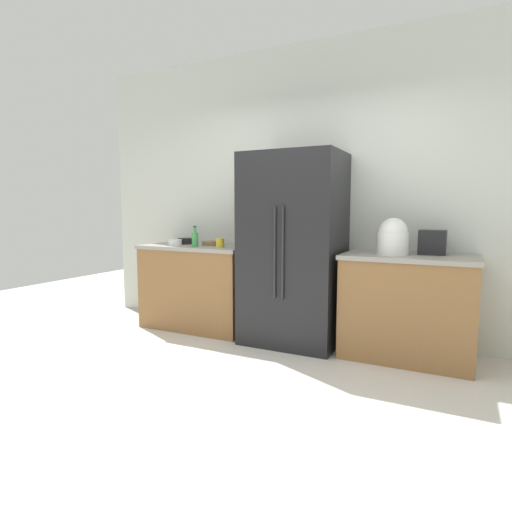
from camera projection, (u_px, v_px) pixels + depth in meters
ground_plane at (234, 393)px, 3.04m from camera, size 10.64×10.64×0.00m
kitchen_back_panel at (314, 192)px, 4.40m from camera, size 5.32×0.10×3.02m
counter_left at (200, 286)px, 4.71m from camera, size 1.25×0.68×0.93m
counter_right at (408, 307)px, 3.73m from camera, size 1.14×0.68×0.93m
refrigerator at (293, 250)px, 4.12m from camera, size 0.93×0.73×1.86m
toaster at (432, 242)px, 3.68m from camera, size 0.23×0.16×0.22m
rice_cooker at (393, 238)px, 3.66m from camera, size 0.27×0.27×0.32m
bottle_a at (195, 239)px, 4.46m from camera, size 0.07×0.07×0.22m
cup_a at (401, 248)px, 3.88m from camera, size 0.07×0.07×0.08m
cup_b at (220, 243)px, 4.42m from camera, size 0.09×0.09×0.09m
bowl_a at (211, 243)px, 4.63m from camera, size 0.20×0.20×0.05m
bowl_b at (175, 242)px, 4.64m from camera, size 0.15×0.15×0.06m
bowl_c at (186, 241)px, 4.83m from camera, size 0.19×0.19×0.07m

